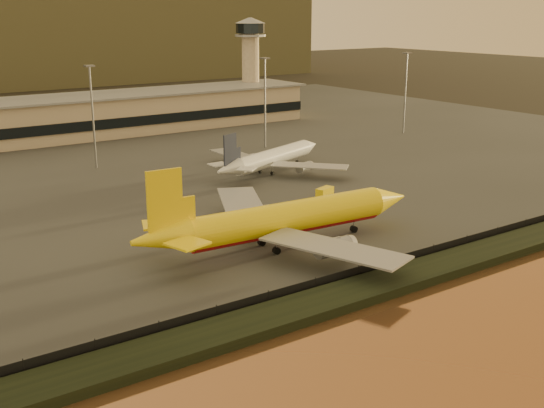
{
  "coord_description": "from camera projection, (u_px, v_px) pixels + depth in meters",
  "views": [
    {
      "loc": [
        -69.72,
        -81.84,
        38.51
      ],
      "look_at": [
        -3.87,
        12.0,
        5.7
      ],
      "focal_mm": 45.0,
      "sensor_mm": 36.0,
      "label": 1
    }
  ],
  "objects": [
    {
      "name": "perimeter_fence",
      "position": [
        388.0,
        265.0,
        102.91
      ],
      "size": [
        300.0,
        0.05,
        2.2
      ],
      "primitive_type": "cube",
      "color": "black",
      "rests_on": "tarmac"
    },
    {
      "name": "white_narrowbody_jet",
      "position": [
        272.0,
        158.0,
        165.37
      ],
      "size": [
        39.96,
        37.82,
        11.88
      ],
      "rotation": [
        0.0,
        0.0,
        0.36
      ],
      "color": "silver",
      "rests_on": "tarmac"
    },
    {
      "name": "apron_light_masts",
      "position": [
        192.0,
        101.0,
        176.49
      ],
      "size": [
        152.2,
        12.2,
        25.4
      ],
      "color": "slate",
      "rests_on": "tarmac"
    },
    {
      "name": "gse_vehicle_yellow",
      "position": [
        325.0,
        192.0,
        144.64
      ],
      "size": [
        4.66,
        3.13,
        1.93
      ],
      "primitive_type": "cube",
      "rotation": [
        0.0,
        0.0,
        0.31
      ],
      "color": "yellow",
      "rests_on": "tarmac"
    },
    {
      "name": "embankment",
      "position": [
        407.0,
        277.0,
        99.93
      ],
      "size": [
        320.0,
        7.0,
        1.4
      ],
      "primitive_type": "cube",
      "color": "black",
      "rests_on": "ground"
    },
    {
      "name": "terminal_building",
      "position": [
        24.0,
        122.0,
        202.57
      ],
      "size": [
        202.0,
        25.0,
        12.6
      ],
      "color": "tan",
      "rests_on": "tarmac"
    },
    {
      "name": "tarmac",
      "position": [
        111.0,
        154.0,
        188.24
      ],
      "size": [
        320.0,
        220.0,
        0.2
      ],
      "primitive_type": "cube",
      "color": "#2D2D2D",
      "rests_on": "ground"
    },
    {
      "name": "ground",
      "position": [
        332.0,
        249.0,
        113.5
      ],
      "size": [
        900.0,
        900.0,
        0.0
      ],
      "primitive_type": "plane",
      "color": "black",
      "rests_on": "ground"
    },
    {
      "name": "control_tower",
      "position": [
        250.0,
        57.0,
        249.29
      ],
      "size": [
        11.2,
        11.2,
        35.5
      ],
      "color": "tan",
      "rests_on": "tarmac"
    },
    {
      "name": "dhl_cargo_jet",
      "position": [
        283.0,
        220.0,
        112.89
      ],
      "size": [
        53.0,
        51.85,
        15.83
      ],
      "rotation": [
        0.0,
        0.0,
        -0.06
      ],
      "color": "yellow",
      "rests_on": "tarmac"
    },
    {
      "name": "gse_vehicle_white",
      "position": [
        161.0,
        205.0,
        135.44
      ],
      "size": [
        4.24,
        2.63,
        1.77
      ],
      "primitive_type": "cube",
      "rotation": [
        0.0,
        0.0,
        -0.23
      ],
      "color": "silver",
      "rests_on": "tarmac"
    }
  ]
}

